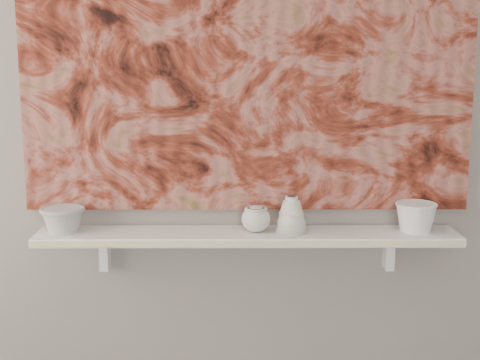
{
  "coord_description": "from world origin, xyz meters",
  "views": [
    {
      "loc": [
        -0.04,
        -0.65,
        1.51
      ],
      "look_at": [
        -0.02,
        1.49,
        1.11
      ],
      "focal_mm": 50.0,
      "sensor_mm": 36.0,
      "label": 1
    }
  ],
  "objects_px": {
    "bell_vessel": "(291,214)",
    "cup_cream": "(256,219)",
    "shelf": "(247,236)",
    "bowl_white": "(416,217)",
    "painting": "(247,45)",
    "bowl_grey": "(63,219)"
  },
  "relations": [
    {
      "from": "bowl_white",
      "to": "cup_cream",
      "type": "bearing_deg",
      "value": 180.0
    },
    {
      "from": "bell_vessel",
      "to": "cup_cream",
      "type": "bearing_deg",
      "value": 180.0
    },
    {
      "from": "bowl_grey",
      "to": "bell_vessel",
      "type": "bearing_deg",
      "value": 0.0
    },
    {
      "from": "painting",
      "to": "cup_cream",
      "type": "xyz_separation_m",
      "value": [
        0.03,
        -0.08,
        -0.57
      ]
    },
    {
      "from": "shelf",
      "to": "bowl_white",
      "type": "bearing_deg",
      "value": 0.0
    },
    {
      "from": "painting",
      "to": "bowl_grey",
      "type": "bearing_deg",
      "value": -172.5
    },
    {
      "from": "shelf",
      "to": "bowl_grey",
      "type": "relative_size",
      "value": 9.38
    },
    {
      "from": "cup_cream",
      "to": "bell_vessel",
      "type": "height_order",
      "value": "bell_vessel"
    },
    {
      "from": "painting",
      "to": "bell_vessel",
      "type": "xyz_separation_m",
      "value": [
        0.15,
        -0.08,
        -0.55
      ]
    },
    {
      "from": "shelf",
      "to": "painting",
      "type": "bearing_deg",
      "value": 90.0
    },
    {
      "from": "shelf",
      "to": "bell_vessel",
      "type": "bearing_deg",
      "value": 0.0
    },
    {
      "from": "shelf",
      "to": "cup_cream",
      "type": "bearing_deg",
      "value": 0.0
    },
    {
      "from": "shelf",
      "to": "bell_vessel",
      "type": "xyz_separation_m",
      "value": [
        0.15,
        0.0,
        0.08
      ]
    },
    {
      "from": "shelf",
      "to": "cup_cream",
      "type": "xyz_separation_m",
      "value": [
        0.03,
        0.0,
        0.06
      ]
    },
    {
      "from": "shelf",
      "to": "painting",
      "type": "relative_size",
      "value": 0.93
    },
    {
      "from": "bowl_grey",
      "to": "cup_cream",
      "type": "xyz_separation_m",
      "value": [
        0.64,
        0.0,
        0.0
      ]
    },
    {
      "from": "painting",
      "to": "bowl_white",
      "type": "distance_m",
      "value": 0.8
    },
    {
      "from": "painting",
      "to": "bowl_white",
      "type": "relative_size",
      "value": 10.93
    },
    {
      "from": "shelf",
      "to": "bowl_white",
      "type": "relative_size",
      "value": 10.2
    },
    {
      "from": "shelf",
      "to": "bowl_grey",
      "type": "distance_m",
      "value": 0.61
    },
    {
      "from": "shelf",
      "to": "bell_vessel",
      "type": "relative_size",
      "value": 11.55
    },
    {
      "from": "painting",
      "to": "bell_vessel",
      "type": "bearing_deg",
      "value": -28.87
    }
  ]
}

